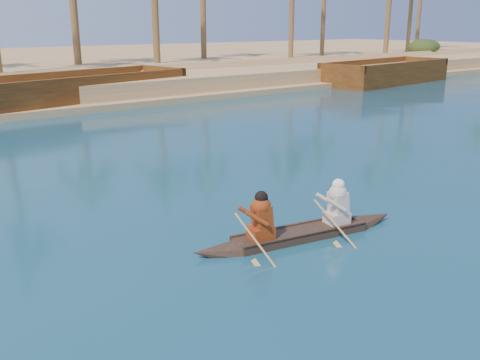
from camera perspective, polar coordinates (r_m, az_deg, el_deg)
sandy_embankment at (r=53.80m, az=-21.09°, el=11.10°), size 150.00×51.00×1.50m
shrub_cluster at (r=39.33m, az=-14.40°, el=11.10°), size 100.00×6.00×2.40m
canoe at (r=11.64m, az=6.43°, el=-4.94°), size 5.05×1.57×1.38m
barge_mid at (r=32.16m, az=-16.57°, el=9.02°), size 13.10×6.57×2.09m
barge_right at (r=43.83m, az=15.30°, el=10.87°), size 12.44×5.28×2.01m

